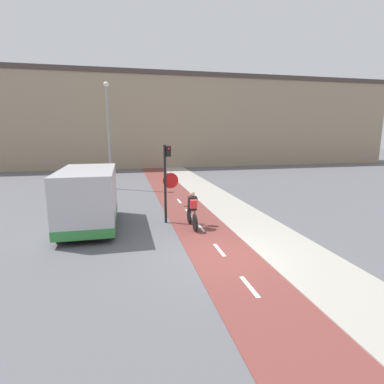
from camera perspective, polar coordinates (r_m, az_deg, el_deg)
The scene contains 8 objects.
ground_plane at distance 9.83m, azimuth 6.14°, elevation -12.09°, with size 120.00×120.00×0.00m, color #5B5B60.
bike_lane at distance 9.83m, azimuth 6.14°, elevation -12.03°, with size 2.22×60.00×0.02m.
sidewalk_strip at distance 10.75m, azimuth 18.08°, elevation -10.38°, with size 2.40×60.00×0.05m.
building_row_background at distance 35.98m, azimuth -8.20°, elevation 13.24°, with size 60.00×5.20×10.43m.
traffic_light_pole at distance 12.83m, azimuth -4.79°, elevation 3.15°, with size 0.67×0.25×3.39m.
street_lamp_far at distance 21.52m, azimuth -15.64°, elevation 12.11°, with size 0.36×0.36×7.20m.
cyclist_near at distance 12.34m, azimuth 0.06°, elevation -3.62°, with size 0.46×1.78×1.53m.
van at distance 13.00m, azimuth -19.07°, elevation -1.31°, with size 2.13×4.56×2.44m.
Camera 1 is at (-2.99, -8.53, 3.88)m, focal length 28.00 mm.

